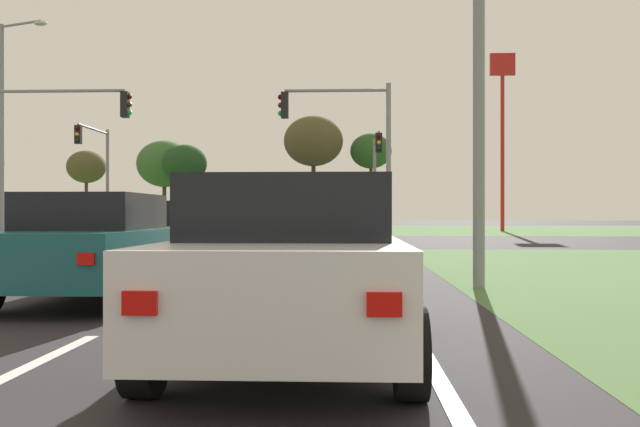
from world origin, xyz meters
TOP-DOWN VIEW (x-y plane):
  - ground_plane at (0.00, 30.00)m, footprint 200.00×200.00m
  - grass_verge_far_right at (25.50, 54.50)m, footprint 35.00×35.00m
  - median_island_near at (0.00, 11.00)m, footprint 1.20×22.00m
  - median_island_far at (0.00, 55.00)m, footprint 1.20×36.00m
  - lane_dash_near at (3.50, 4.80)m, footprint 0.14×2.00m
  - lane_dash_second at (3.50, 10.80)m, footprint 0.14×2.00m
  - lane_dash_third at (3.50, 16.80)m, footprint 0.14×2.00m
  - edge_line_right at (6.85, 12.00)m, footprint 0.14×24.00m
  - stop_bar_near at (3.80, 23.00)m, footprint 6.40×0.50m
  - crosswalk_bar_near at (-6.40, 24.80)m, footprint 0.70×2.80m
  - crosswalk_bar_second at (-5.25, 24.80)m, footprint 0.70×2.80m
  - crosswalk_bar_third at (-4.10, 24.80)m, footprint 0.70×2.80m
  - crosswalk_bar_fourth at (-2.95, 24.80)m, footprint 0.70×2.80m
  - crosswalk_bar_fifth at (-1.80, 24.80)m, footprint 0.70×2.80m
  - crosswalk_bar_sixth at (-0.65, 24.80)m, footprint 0.70×2.80m
  - crosswalk_bar_seventh at (0.50, 24.80)m, footprint 0.70×2.80m
  - crosswalk_bar_eighth at (1.65, 24.80)m, footprint 0.70×2.80m
  - car_red_near at (-6.57, 32.11)m, footprint 4.48×2.06m
  - car_grey_second at (-2.42, 56.17)m, footprint 2.09×4.59m
  - car_silver_third at (5.70, 11.77)m, footprint 1.95×4.30m
  - car_black_fourth at (2.34, 14.18)m, footprint 2.02×4.59m
  - car_blue_sixth at (-2.39, 43.88)m, footprint 2.02×4.50m
  - car_white_seventh at (5.66, 4.92)m, footprint 2.06×4.43m
  - car_teal_eighth at (2.43, 8.69)m, footprint 2.06×4.35m
  - traffic_signal_far_left at (-7.60, 35.06)m, footprint 0.32×4.49m
  - traffic_signal_far_right at (7.60, 34.52)m, footprint 0.32×5.59m
  - traffic_signal_near_right at (6.19, 23.40)m, footprint 4.14×0.32m
  - traffic_signal_near_left at (-5.53, 23.40)m, footprint 5.83×0.32m
  - street_lamp_second at (-8.18, 26.33)m, footprint 2.40×1.01m
  - pedestrian_at_median at (-0.28, 42.10)m, footprint 0.34×0.34m
  - fastfood_pole_sign at (17.34, 48.33)m, footprint 1.80×0.40m
  - treeline_second at (-19.92, 64.47)m, footprint 3.80×3.80m
  - treeline_third at (-11.79, 63.46)m, footprint 5.32×5.32m
  - treeline_fourth at (-9.39, 61.85)m, footprint 4.18×4.18m
  - treeline_fifth at (2.91, 60.23)m, footprint 5.43×5.43m
  - treeline_sixth at (8.18, 60.54)m, footprint 3.80×3.80m

SIDE VIEW (x-z plane):
  - ground_plane at x=0.00m, z-range 0.00..0.00m
  - grass_verge_far_right at x=25.50m, z-range 0.00..0.01m
  - lane_dash_near at x=3.50m, z-range 0.00..0.01m
  - lane_dash_second at x=3.50m, z-range 0.00..0.01m
  - lane_dash_third at x=3.50m, z-range 0.00..0.01m
  - edge_line_right at x=6.85m, z-range 0.00..0.01m
  - stop_bar_near at x=3.80m, z-range 0.00..0.01m
  - crosswalk_bar_near at x=-6.40m, z-range 0.00..0.01m
  - crosswalk_bar_second at x=-5.25m, z-range 0.00..0.01m
  - crosswalk_bar_third at x=-4.10m, z-range 0.00..0.01m
  - crosswalk_bar_fourth at x=-2.95m, z-range 0.00..0.01m
  - crosswalk_bar_fifth at x=-1.80m, z-range 0.00..0.01m
  - crosswalk_bar_sixth at x=-0.65m, z-range 0.00..0.01m
  - crosswalk_bar_seventh at x=0.50m, z-range 0.00..0.01m
  - crosswalk_bar_eighth at x=1.65m, z-range 0.00..0.01m
  - median_island_near at x=0.00m, z-range 0.00..0.14m
  - median_island_far at x=0.00m, z-range 0.00..0.14m
  - car_silver_third at x=5.70m, z-range 0.02..1.50m
  - car_red_near at x=-6.57m, z-range 0.02..1.51m
  - car_blue_sixth at x=-2.39m, z-range 0.02..1.58m
  - car_black_fourth at x=2.34m, z-range 0.02..1.58m
  - car_teal_eighth at x=2.43m, z-range 0.02..1.59m
  - car_white_seventh at x=5.66m, z-range 0.02..1.60m
  - car_grey_second at x=-2.42m, z-range 0.02..1.61m
  - pedestrian_at_median at x=-0.28m, z-range 0.31..1.96m
  - traffic_signal_far_right at x=7.60m, z-range 1.10..6.57m
  - traffic_signal_near_right at x=6.19m, z-range 1.08..7.11m
  - traffic_signal_far_left at x=-7.60m, z-range 1.11..7.19m
  - traffic_signal_near_left at x=-5.53m, z-range 1.20..7.29m
  - street_lamp_second at x=-8.18m, z-range 0.56..9.78m
  - treeline_second at x=-19.92m, z-range 2.13..9.69m
  - treeline_fourth at x=-9.39m, z-range 2.10..9.94m
  - treeline_third at x=-11.79m, z-range 1.92..10.32m
  - treeline_sixth at x=8.18m, z-range 2.67..11.33m
  - treeline_fifth at x=2.91m, z-range 2.79..13.04m
  - fastfood_pole_sign at x=17.34m, z-range 2.87..15.83m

